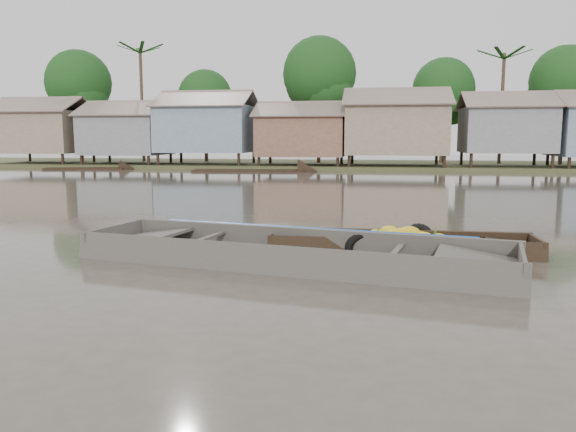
# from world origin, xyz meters

# --- Properties ---
(ground) EXTENTS (120.00, 120.00, 0.00)m
(ground) POSITION_xyz_m (0.00, 0.00, 0.00)
(ground) COLOR #494138
(ground) RESTS_ON ground
(riverbank) EXTENTS (120.00, 12.47, 10.22)m
(riverbank) POSITION_xyz_m (3.03, 31.86, 3.07)
(riverbank) COLOR #384723
(riverbank) RESTS_ON ground
(banana_boat) EXTENTS (5.02, 1.39, 0.72)m
(banana_boat) POSITION_xyz_m (1.71, 1.79, 0.12)
(banana_boat) COLOR black
(banana_boat) RESTS_ON ground
(viewer_boat) EXTENTS (7.76, 3.38, 0.61)m
(viewer_boat) POSITION_xyz_m (-0.10, 0.52, 0.06)
(viewer_boat) COLOR #4A453E
(viewer_boat) RESTS_ON ground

